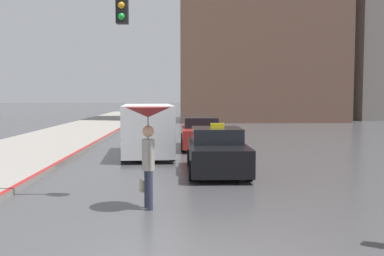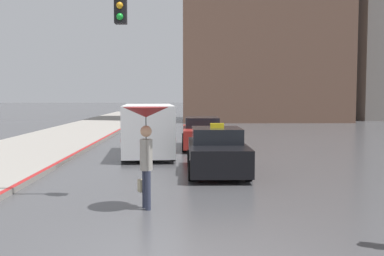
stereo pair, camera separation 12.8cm
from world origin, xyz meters
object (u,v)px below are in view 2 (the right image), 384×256
object	(u,v)px
taxi	(217,152)
traffic_light	(33,44)
sedan_red	(202,134)
ambulance_van	(148,127)
pedestrian_with_umbrella	(146,128)

from	to	relation	value
taxi	traffic_light	xyz separation A→B (m)	(-4.67, -3.70, 3.06)
traffic_light	taxi	bearing A→B (deg)	38.38
sedan_red	traffic_light	distance (m)	11.94
sedan_red	ambulance_van	world-z (taller)	ambulance_van
taxi	pedestrian_with_umbrella	world-z (taller)	pedestrian_with_umbrella
ambulance_van	pedestrian_with_umbrella	distance (m)	9.03
ambulance_van	pedestrian_with_umbrella	world-z (taller)	pedestrian_with_umbrella
traffic_light	sedan_red	bearing A→B (deg)	67.18
taxi	pedestrian_with_umbrella	bearing A→B (deg)	67.69
taxi	pedestrian_with_umbrella	size ratio (longest dim) A/B	1.89
ambulance_van	pedestrian_with_umbrella	bearing A→B (deg)	89.70
taxi	pedestrian_with_umbrella	xyz separation A→B (m)	(-1.93, -4.69, 1.13)
taxi	traffic_light	world-z (taller)	traffic_light
sedan_red	pedestrian_with_umbrella	size ratio (longest dim) A/B	2.03
sedan_red	traffic_light	xyz separation A→B (m)	(-4.48, -10.64, 3.06)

